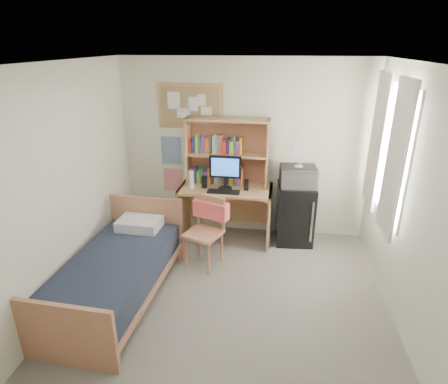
# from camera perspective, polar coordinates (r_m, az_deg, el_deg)

# --- Properties ---
(floor) EXTENTS (3.60, 4.20, 0.02)m
(floor) POSITION_cam_1_polar(r_m,az_deg,el_deg) (4.28, 0.15, -18.65)
(floor) COLOR gray
(floor) RESTS_ON ground
(ceiling) EXTENTS (3.60, 4.20, 0.02)m
(ceiling) POSITION_cam_1_polar(r_m,az_deg,el_deg) (3.26, 0.19, 18.89)
(ceiling) COLOR silver
(ceiling) RESTS_ON wall_back
(wall_back) EXTENTS (3.60, 0.04, 2.60)m
(wall_back) POSITION_cam_1_polar(r_m,az_deg,el_deg) (5.54, 3.05, 6.47)
(wall_back) COLOR white
(wall_back) RESTS_ON floor
(wall_left) EXTENTS (0.04, 4.20, 2.60)m
(wall_left) POSITION_cam_1_polar(r_m,az_deg,el_deg) (4.18, -25.08, -0.85)
(wall_left) COLOR white
(wall_left) RESTS_ON floor
(wall_right) EXTENTS (0.04, 4.20, 2.60)m
(wall_right) POSITION_cam_1_polar(r_m,az_deg,el_deg) (3.80, 28.24, -3.66)
(wall_right) COLOR white
(wall_right) RESTS_ON floor
(window_unit) EXTENTS (0.10, 1.40, 1.70)m
(window_unit) POSITION_cam_1_polar(r_m,az_deg,el_deg) (4.76, 23.72, 5.81)
(window_unit) COLOR white
(window_unit) RESTS_ON wall_right
(curtain_left) EXTENTS (0.04, 0.55, 1.70)m
(curtain_left) POSITION_cam_1_polar(r_m,az_deg,el_deg) (4.38, 24.64, 4.39)
(curtain_left) COLOR white
(curtain_left) RESTS_ON wall_right
(curtain_right) EXTENTS (0.04, 0.55, 1.70)m
(curtain_right) POSITION_cam_1_polar(r_m,az_deg,el_deg) (5.13, 22.29, 7.07)
(curtain_right) COLOR white
(curtain_right) RESTS_ON wall_right
(bulletin_board) EXTENTS (0.94, 0.03, 0.64)m
(bulletin_board) POSITION_cam_1_polar(r_m,az_deg,el_deg) (5.51, -5.15, 12.93)
(bulletin_board) COLOR tan
(bulletin_board) RESTS_ON wall_back
(poster_wave) EXTENTS (0.30, 0.01, 0.42)m
(poster_wave) POSITION_cam_1_polar(r_m,az_deg,el_deg) (5.73, -8.05, 6.30)
(poster_wave) COLOR #244B90
(poster_wave) RESTS_ON wall_back
(poster_japan) EXTENTS (0.28, 0.01, 0.36)m
(poster_japan) POSITION_cam_1_polar(r_m,az_deg,el_deg) (5.88, -7.81, 1.88)
(poster_japan) COLOR red
(poster_japan) RESTS_ON wall_back
(desk) EXTENTS (1.34, 0.69, 0.83)m
(desk) POSITION_cam_1_polar(r_m,az_deg,el_deg) (5.54, 0.27, -3.28)
(desk) COLOR tan
(desk) RESTS_ON floor
(desk_chair) EXTENTS (0.60, 0.60, 0.94)m
(desk_chair) POSITION_cam_1_polar(r_m,az_deg,el_deg) (4.88, -3.14, -6.27)
(desk_chair) COLOR tan
(desk_chair) RESTS_ON floor
(mini_fridge) EXTENTS (0.55, 0.55, 0.88)m
(mini_fridge) POSITION_cam_1_polar(r_m,az_deg,el_deg) (5.57, 10.75, -3.25)
(mini_fridge) COLOR black
(mini_fridge) RESTS_ON floor
(bed) EXTENTS (1.08, 1.98, 0.53)m
(bed) POSITION_cam_1_polar(r_m,az_deg,el_deg) (4.54, -16.19, -12.57)
(bed) COLOR #1A202F
(bed) RESTS_ON floor
(hutch) EXTENTS (1.18, 0.32, 0.96)m
(hutch) POSITION_cam_1_polar(r_m,az_deg,el_deg) (5.36, 0.53, 6.08)
(hutch) COLOR tan
(hutch) RESTS_ON desk
(monitor) EXTENTS (0.44, 0.04, 0.47)m
(monitor) POSITION_cam_1_polar(r_m,az_deg,el_deg) (5.24, 0.18, 2.89)
(monitor) COLOR black
(monitor) RESTS_ON desk
(keyboard) EXTENTS (0.45, 0.15, 0.02)m
(keyboard) POSITION_cam_1_polar(r_m,az_deg,el_deg) (5.19, -0.06, 0.05)
(keyboard) COLOR black
(keyboard) RESTS_ON desk
(speaker_left) EXTENTS (0.07, 0.07, 0.17)m
(speaker_left) POSITION_cam_1_polar(r_m,az_deg,el_deg) (5.34, -3.00, 1.53)
(speaker_left) COLOR black
(speaker_left) RESTS_ON desk
(speaker_right) EXTENTS (0.07, 0.07, 0.15)m
(speaker_right) POSITION_cam_1_polar(r_m,az_deg,el_deg) (5.26, 3.41, 1.09)
(speaker_right) COLOR black
(speaker_right) RESTS_ON desk
(water_bottle) EXTENTS (0.08, 0.08, 0.26)m
(water_bottle) POSITION_cam_1_polar(r_m,az_deg,el_deg) (5.33, -4.99, 1.92)
(water_bottle) COLOR white
(water_bottle) RESTS_ON desk
(hoodie) EXTENTS (0.51, 0.31, 0.23)m
(hoodie) POSITION_cam_1_polar(r_m,az_deg,el_deg) (4.92, -1.99, -2.67)
(hoodie) COLOR #F7645E
(hoodie) RESTS_ON desk_chair
(microwave) EXTENTS (0.51, 0.40, 0.28)m
(microwave) POSITION_cam_1_polar(r_m,az_deg,el_deg) (5.33, 11.20, 2.35)
(microwave) COLOR #B5B5BA
(microwave) RESTS_ON mini_fridge
(desk_fan) EXTENTS (0.24, 0.24, 0.29)m
(desk_fan) POSITION_cam_1_polar(r_m,az_deg,el_deg) (5.24, 11.43, 5.29)
(desk_fan) COLOR white
(desk_fan) RESTS_ON microwave
(pillow) EXTENTS (0.56, 0.41, 0.13)m
(pillow) POSITION_cam_1_polar(r_m,az_deg,el_deg) (4.96, -12.75, -4.73)
(pillow) COLOR white
(pillow) RESTS_ON bed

